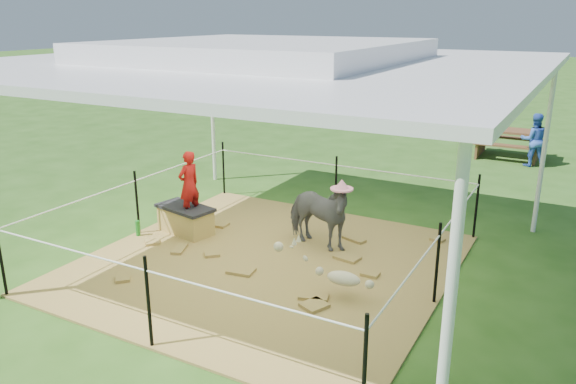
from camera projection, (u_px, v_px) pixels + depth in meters
The scene contains 13 objects.
ground at pixel (267, 264), 7.52m from camera, with size 90.00×90.00×0.00m, color #2D5919.
hay_patch at pixel (267, 263), 7.51m from camera, with size 4.60×4.60×0.03m, color brown.
canopy_tent at pixel (264, 59), 6.71m from camera, with size 6.30×6.30×2.90m.
rope_fence at pixel (266, 219), 7.32m from camera, with size 4.54×4.54×1.00m.
straw_bale at pixel (186, 221), 8.49m from camera, with size 0.84×0.42×0.37m, color #B79D42.
dark_cloth at pixel (185, 208), 8.43m from camera, with size 0.89×0.47×0.05m, color black.
woman at pixel (189, 178), 8.24m from camera, with size 0.37×0.24×1.00m, color #B71311.
green_bottle at pixel (138, 228), 8.38m from camera, with size 0.07×0.07×0.23m, color #1B7B20.
pony at pixel (317, 215), 7.86m from camera, with size 0.53×1.15×0.97m, color #4E4E53.
pink_hat at pixel (318, 176), 7.70m from camera, with size 0.30×0.30×0.14m, color pink.
foal at pixel (344, 276), 6.49m from camera, with size 1.00×0.55×0.55m, color #C6BB91, non-canonical shape.
picnic_table_near at pixel (509, 144), 13.03m from camera, with size 1.60×1.15×0.66m, color brown.
distant_person at pixel (534, 140), 12.24m from camera, with size 0.57×0.44×1.17m, color blue.
Camera 1 is at (3.55, -5.90, 3.19)m, focal length 35.00 mm.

